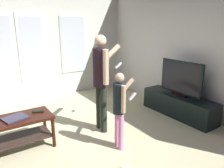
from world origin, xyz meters
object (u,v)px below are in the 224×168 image
at_px(laptop_closed, 15,118).
at_px(tv_remote_black, 38,112).
at_px(tv_stand, 179,105).
at_px(flat_screen_tv, 181,78).
at_px(coffee_table, 13,128).
at_px(person_adult, 102,75).
at_px(person_child, 120,104).

bearing_deg(laptop_closed, tv_remote_black, -6.44).
bearing_deg(tv_stand, tv_remote_black, 168.49).
height_order(tv_stand, flat_screen_tv, flat_screen_tv).
distance_m(coffee_table, person_adult, 1.54).
height_order(tv_stand, person_adult, person_adult).
bearing_deg(person_child, flat_screen_tv, 9.93).
distance_m(tv_stand, tv_remote_black, 2.70).
bearing_deg(flat_screen_tv, tv_stand, -65.35).
bearing_deg(coffee_table, laptop_closed, -27.10).
bearing_deg(tv_remote_black, person_adult, 16.84).
distance_m(coffee_table, flat_screen_tv, 3.07).
relative_size(flat_screen_tv, laptop_closed, 3.09).
relative_size(tv_stand, laptop_closed, 5.09).
bearing_deg(laptop_closed, coffee_table, 136.64).
xyz_separation_m(flat_screen_tv, tv_remote_black, (-2.63, 0.53, -0.27)).
height_order(coffee_table, flat_screen_tv, flat_screen_tv).
height_order(person_adult, laptop_closed, person_adult).
bearing_deg(coffee_table, person_child, -30.90).
relative_size(person_adult, person_child, 1.42).
distance_m(flat_screen_tv, tv_remote_black, 2.70).
xyz_separation_m(tv_stand, flat_screen_tv, (-0.00, 0.00, 0.56)).
bearing_deg(tv_stand, coffee_table, 170.64).
xyz_separation_m(flat_screen_tv, person_child, (-1.69, -0.30, -0.09)).
relative_size(flat_screen_tv, person_adult, 0.58).
distance_m(person_child, tv_remote_black, 1.27).
relative_size(laptop_closed, tv_remote_black, 1.81).
bearing_deg(tv_remote_black, coffee_table, -146.01).
relative_size(tv_stand, person_child, 1.36).
bearing_deg(person_child, laptop_closed, 149.00).
distance_m(coffee_table, laptop_closed, 0.15).
distance_m(person_adult, laptop_closed, 1.45).
relative_size(coffee_table, tv_stand, 0.69).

